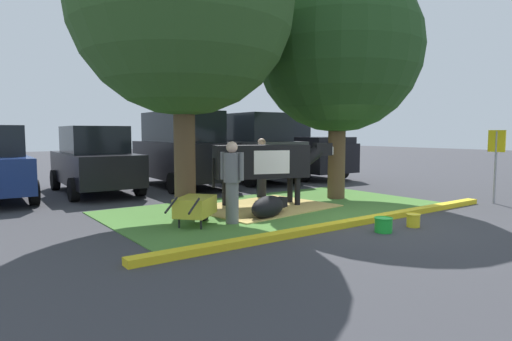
# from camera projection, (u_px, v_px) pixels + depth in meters

# --- Properties ---
(ground_plane) EXTENTS (80.00, 80.00, 0.00)m
(ground_plane) POSITION_uv_depth(u_px,v_px,m) (357.00, 219.00, 9.18)
(ground_plane) COLOR #38383D
(grass_island) EXTENTS (7.96, 4.40, 0.02)m
(grass_island) POSITION_uv_depth(u_px,v_px,m) (278.00, 208.00, 10.48)
(grass_island) COLOR #477A33
(grass_island) RESTS_ON ground
(curb_yellow) EXTENTS (9.16, 0.24, 0.12)m
(curb_yellow) POSITION_uv_depth(u_px,v_px,m) (353.00, 222.00, 8.59)
(curb_yellow) COLOR yellow
(curb_yellow) RESTS_ON ground
(hay_bedding) EXTENTS (3.46, 2.76, 0.04)m
(hay_bedding) POSITION_uv_depth(u_px,v_px,m) (263.00, 207.00, 10.53)
(hay_bedding) COLOR tan
(hay_bedding) RESTS_ON ground
(shade_tree_left) EXTENTS (4.70, 4.70, 6.88)m
(shade_tree_left) POSITION_uv_depth(u_px,v_px,m) (183.00, 3.00, 9.02)
(shade_tree_left) COLOR brown
(shade_tree_left) RESTS_ON ground
(shade_tree_right) EXTENTS (4.48, 4.48, 6.32)m
(shade_tree_right) POSITION_uv_depth(u_px,v_px,m) (338.00, 50.00, 11.72)
(shade_tree_right) COLOR brown
(shade_tree_right) RESTS_ON ground
(cow_holstein) EXTENTS (3.05, 1.41, 1.57)m
(cow_holstein) POSITION_uv_depth(u_px,v_px,m) (265.00, 162.00, 10.68)
(cow_holstein) COLOR black
(cow_holstein) RESTS_ON ground
(calf_lying) EXTENTS (1.32, 0.87, 0.48)m
(calf_lying) POSITION_uv_depth(u_px,v_px,m) (269.00, 207.00, 9.33)
(calf_lying) COLOR black
(calf_lying) RESTS_ON ground
(person_handler) EXTENTS (0.34, 0.49, 1.66)m
(person_handler) POSITION_uv_depth(u_px,v_px,m) (232.00, 180.00, 8.65)
(person_handler) COLOR slate
(person_handler) RESTS_ON ground
(person_visitor_near) EXTENTS (0.51, 0.34, 1.67)m
(person_visitor_near) POSITION_uv_depth(u_px,v_px,m) (262.00, 166.00, 12.09)
(person_visitor_near) COLOR black
(person_visitor_near) RESTS_ON ground
(wheelbarrow) EXTENTS (1.39, 1.31, 0.63)m
(wheelbarrow) POSITION_uv_depth(u_px,v_px,m) (196.00, 207.00, 8.50)
(wheelbarrow) COLOR gold
(wheelbarrow) RESTS_ON ground
(parking_sign) EXTENTS (0.07, 0.44, 1.90)m
(parking_sign) POSITION_uv_depth(u_px,v_px,m) (496.00, 152.00, 11.14)
(parking_sign) COLOR #99999E
(parking_sign) RESTS_ON ground
(bucket_green) EXTENTS (0.34, 0.34, 0.28)m
(bucket_green) POSITION_uv_depth(u_px,v_px,m) (383.00, 225.00, 7.99)
(bucket_green) COLOR green
(bucket_green) RESTS_ON ground
(bucket_yellow) EXTENTS (0.28, 0.28, 0.26)m
(bucket_yellow) POSITION_uv_depth(u_px,v_px,m) (413.00, 220.00, 8.45)
(bucket_yellow) COLOR yellow
(bucket_yellow) RESTS_ON ground
(sedan_blue) EXTENTS (2.16, 4.47, 2.02)m
(sedan_blue) POSITION_uv_depth(u_px,v_px,m) (95.00, 161.00, 13.14)
(sedan_blue) COLOR black
(sedan_blue) RESTS_ON ground
(suv_black) EXTENTS (2.26, 4.67, 2.52)m
(suv_black) POSITION_uv_depth(u_px,v_px,m) (182.00, 149.00, 14.68)
(suv_black) COLOR black
(suv_black) RESTS_ON ground
(suv_dark_grey) EXTENTS (2.26, 4.67, 2.52)m
(suv_dark_grey) POSITION_uv_depth(u_px,v_px,m) (249.00, 148.00, 16.23)
(suv_dark_grey) COLOR #3D3D42
(suv_dark_grey) RESTS_ON ground
(pickup_truck_black) EXTENTS (2.38, 5.48, 2.42)m
(pickup_truck_black) POSITION_uv_depth(u_px,v_px,m) (293.00, 150.00, 18.11)
(pickup_truck_black) COLOR black
(pickup_truck_black) RESTS_ON ground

